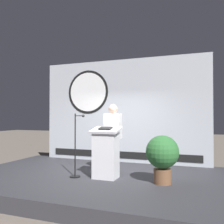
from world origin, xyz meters
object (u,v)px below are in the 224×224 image
object	(u,v)px
speaker_person	(113,138)
microphone_stand	(76,154)
podium	(106,153)
potted_plant	(162,155)

from	to	relation	value
speaker_person	microphone_stand	world-z (taller)	speaker_person
podium	microphone_stand	world-z (taller)	microphone_stand
podium	speaker_person	bearing A→B (deg)	90.85
podium	potted_plant	size ratio (longest dim) A/B	1.16
microphone_stand	podium	bearing A→B (deg)	7.65
speaker_person	microphone_stand	size ratio (longest dim) A/B	1.16
podium	microphone_stand	distance (m)	0.70
speaker_person	podium	bearing A→B (deg)	-89.15
microphone_stand	potted_plant	bearing A→B (deg)	2.17
microphone_stand	potted_plant	size ratio (longest dim) A/B	1.46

